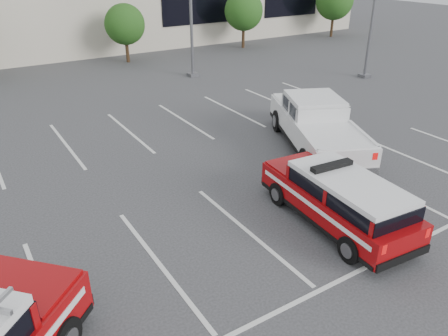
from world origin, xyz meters
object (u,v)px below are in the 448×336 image
object	(u,v)px
fire_chief_suv	(338,202)
white_pickup	(316,129)
tree_right	(244,12)
tree_mid_right	(126,26)
tree_far_right	(335,2)

from	to	relation	value
fire_chief_suv	white_pickup	bearing A→B (deg)	58.08
tree_right	tree_mid_right	bearing A→B (deg)	-180.00
tree_right	fire_chief_suv	xyz separation A→B (m)	(-12.72, -23.07, -2.06)
tree_far_right	white_pickup	size ratio (longest dim) A/B	0.72
tree_mid_right	fire_chief_suv	bearing A→B (deg)	-96.73
tree_far_right	fire_chief_suv	world-z (taller)	tree_far_right
tree_right	white_pickup	distance (m)	21.01
tree_mid_right	tree_far_right	bearing A→B (deg)	0.00
tree_mid_right	tree_right	size ratio (longest dim) A/B	0.90
fire_chief_suv	tree_far_right	bearing A→B (deg)	50.18
tree_mid_right	tree_far_right	world-z (taller)	tree_far_right
fire_chief_suv	white_pickup	distance (m)	5.49
tree_far_right	fire_chief_suv	bearing A→B (deg)	-134.57
tree_mid_right	tree_right	world-z (taller)	tree_right
tree_right	fire_chief_suv	bearing A→B (deg)	-118.88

